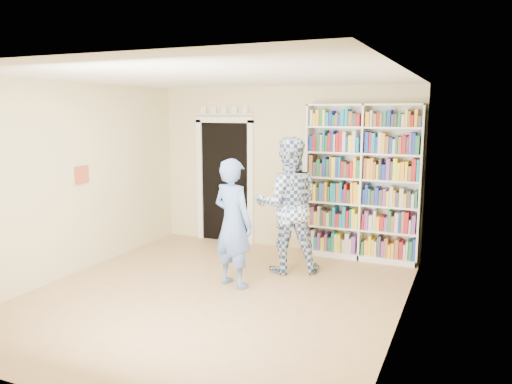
# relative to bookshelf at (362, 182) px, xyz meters

# --- Properties ---
(floor) EXTENTS (5.00, 5.00, 0.00)m
(floor) POSITION_rel_bookshelf_xyz_m (-1.35, -2.34, -1.22)
(floor) COLOR #A67F50
(floor) RESTS_ON ground
(ceiling) EXTENTS (5.00, 5.00, 0.00)m
(ceiling) POSITION_rel_bookshelf_xyz_m (-1.35, -2.34, 1.48)
(ceiling) COLOR white
(ceiling) RESTS_ON wall_back
(wall_back) EXTENTS (4.50, 0.00, 4.50)m
(wall_back) POSITION_rel_bookshelf_xyz_m (-1.35, 0.16, 0.13)
(wall_back) COLOR beige
(wall_back) RESTS_ON floor
(wall_left) EXTENTS (0.00, 5.00, 5.00)m
(wall_left) POSITION_rel_bookshelf_xyz_m (-3.60, -2.34, 0.13)
(wall_left) COLOR beige
(wall_left) RESTS_ON floor
(wall_right) EXTENTS (0.00, 5.00, 5.00)m
(wall_right) POSITION_rel_bookshelf_xyz_m (0.90, -2.34, 0.13)
(wall_right) COLOR beige
(wall_right) RESTS_ON floor
(bookshelf) EXTENTS (1.75, 0.33, 2.41)m
(bookshelf) POSITION_rel_bookshelf_xyz_m (0.00, 0.00, 0.00)
(bookshelf) COLOR white
(bookshelf) RESTS_ON floor
(doorway) EXTENTS (1.10, 0.08, 2.43)m
(doorway) POSITION_rel_bookshelf_xyz_m (-2.45, 0.13, -0.04)
(doorway) COLOR black
(doorway) RESTS_ON floor
(wall_art) EXTENTS (0.03, 0.25, 0.25)m
(wall_art) POSITION_rel_bookshelf_xyz_m (-3.58, -2.14, 0.18)
(wall_art) COLOR brown
(wall_art) RESTS_ON wall_left
(man_blue) EXTENTS (0.72, 0.58, 1.70)m
(man_blue) POSITION_rel_bookshelf_xyz_m (-1.28, -1.92, -0.37)
(man_blue) COLOR #5374BA
(man_blue) RESTS_ON floor
(man_plaid) EXTENTS (1.17, 1.07, 1.94)m
(man_plaid) POSITION_rel_bookshelf_xyz_m (-0.84, -1.04, -0.24)
(man_plaid) COLOR navy
(man_plaid) RESTS_ON floor
(paper_sheet) EXTENTS (0.20, 0.02, 0.28)m
(paper_sheet) POSITION_rel_bookshelf_xyz_m (-0.77, -1.22, -0.27)
(paper_sheet) COLOR white
(paper_sheet) RESTS_ON man_plaid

